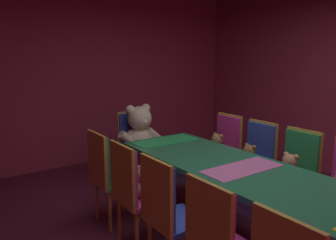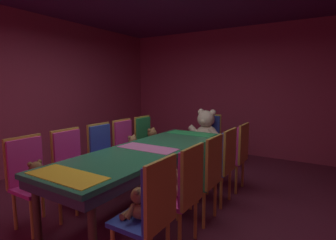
{
  "view_description": "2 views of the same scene",
  "coord_description": "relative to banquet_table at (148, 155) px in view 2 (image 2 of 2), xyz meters",
  "views": [
    {
      "loc": [
        -2.21,
        -1.99,
        1.75
      ],
      "look_at": [
        -0.03,
        1.11,
        1.01
      ],
      "focal_mm": 36.42,
      "sensor_mm": 36.0,
      "label": 1
    },
    {
      "loc": [
        1.94,
        -2.62,
        1.53
      ],
      "look_at": [
        -0.21,
        0.82,
        0.99
      ],
      "focal_mm": 28.07,
      "sensor_mm": 36.0,
      "label": 2
    }
  ],
  "objects": [
    {
      "name": "chair_left_3",
      "position": [
        -0.84,
        0.54,
        -0.06
      ],
      "size": [
        0.42,
        0.41,
        0.98
      ],
      "color": "#CC338C",
      "rests_on": "ground_plane"
    },
    {
      "name": "teddy_left_3",
      "position": [
        -0.7,
        0.54,
        -0.07
      ],
      "size": [
        0.24,
        0.3,
        0.29
      ],
      "color": "#9E7247",
      "rests_on": "chair_left_3"
    },
    {
      "name": "chair_right_0",
      "position": [
        0.81,
        -1.04,
        -0.06
      ],
      "size": [
        0.42,
        0.41,
        0.98
      ],
      "rotation": [
        0.0,
        0.0,
        3.14
      ],
      "color": "#2D47B2",
      "rests_on": "ground_plane"
    },
    {
      "name": "king_teddy_bear",
      "position": [
        0.0,
        1.8,
        0.07
      ],
      "size": [
        0.68,
        0.52,
        0.64
      ],
      "rotation": [
        0.0,
        0.0,
        -1.57
      ],
      "color": "beige",
      "rests_on": "throne_chair"
    },
    {
      "name": "chair_left_1",
      "position": [
        -0.82,
        -0.54,
        -0.06
      ],
      "size": [
        0.42,
        0.41,
        0.98
      ],
      "color": "#CC338C",
      "rests_on": "ground_plane"
    },
    {
      "name": "chair_right_2",
      "position": [
        0.82,
        -0.01,
        -0.06
      ],
      "size": [
        0.42,
        0.41,
        0.98
      ],
      "rotation": [
        0.0,
        0.0,
        3.14
      ],
      "color": "#268C4C",
      "rests_on": "ground_plane"
    },
    {
      "name": "ground_plane",
      "position": [
        0.0,
        0.0,
        -0.66
      ],
      "size": [
        7.9,
        7.9,
        0.0
      ],
      "primitive_type": "plane",
      "color": "#591E33"
    },
    {
      "name": "teddy_left_4",
      "position": [
        -0.69,
        1.08,
        -0.06
      ],
      "size": [
        0.27,
        0.35,
        0.33
      ],
      "color": "olive",
      "rests_on": "chair_left_4"
    },
    {
      "name": "chair_left_4",
      "position": [
        -0.84,
        1.08,
        -0.06
      ],
      "size": [
        0.42,
        0.41,
        0.98
      ],
      "color": "#268C4C",
      "rests_on": "ground_plane"
    },
    {
      "name": "wall_back",
      "position": [
        0.0,
        3.2,
        0.74
      ],
      "size": [
        5.2,
        0.12,
        2.8
      ],
      "primitive_type": "cube",
      "color": "#99334C",
      "rests_on": "ground_plane"
    },
    {
      "name": "chair_left_2",
      "position": [
        -0.83,
        0.02,
        -0.06
      ],
      "size": [
        0.42,
        0.41,
        0.98
      ],
      "color": "#2D47B2",
      "rests_on": "ground_plane"
    },
    {
      "name": "chair_right_4",
      "position": [
        0.83,
        1.07,
        -0.06
      ],
      "size": [
        0.42,
        0.41,
        0.98
      ],
      "rotation": [
        0.0,
        0.0,
        3.14
      ],
      "color": "#CC338C",
      "rests_on": "ground_plane"
    },
    {
      "name": "wall_left",
      "position": [
        -2.6,
        0.0,
        0.74
      ],
      "size": [
        0.12,
        6.4,
        2.8
      ],
      "primitive_type": "cube",
      "color": "#99334C",
      "rests_on": "ground_plane"
    },
    {
      "name": "teddy_right_1",
      "position": [
        0.68,
        -0.54,
        -0.08
      ],
      "size": [
        0.22,
        0.28,
        0.26
      ],
      "rotation": [
        0.0,
        0.0,
        3.14
      ],
      "color": "#9E7247",
      "rests_on": "chair_right_1"
    },
    {
      "name": "teddy_right_3",
      "position": [
        0.67,
        0.52,
        -0.07
      ],
      "size": [
        0.23,
        0.3,
        0.29
      ],
      "rotation": [
        0.0,
        0.0,
        3.14
      ],
      "color": "olive",
      "rests_on": "chair_right_3"
    },
    {
      "name": "teddy_left_0",
      "position": [
        -0.66,
        -1.09,
        -0.08
      ],
      "size": [
        0.23,
        0.3,
        0.28
      ],
      "color": "brown",
      "rests_on": "chair_left_0"
    },
    {
      "name": "teddy_right_4",
      "position": [
        0.69,
        1.07,
        -0.07
      ],
      "size": [
        0.25,
        0.32,
        0.3
      ],
      "rotation": [
        0.0,
        0.0,
        3.14
      ],
      "color": "#9E7247",
      "rests_on": "chair_right_4"
    },
    {
      "name": "teddy_right_2",
      "position": [
        0.68,
        -0.01,
        -0.06
      ],
      "size": [
        0.25,
        0.33,
        0.31
      ],
      "rotation": [
        0.0,
        0.0,
        3.14
      ],
      "color": "tan",
      "rests_on": "chair_right_2"
    },
    {
      "name": "chair_right_3",
      "position": [
        0.82,
        0.52,
        -0.06
      ],
      "size": [
        0.42,
        0.41,
        0.98
      ],
      "rotation": [
        0.0,
        0.0,
        3.14
      ],
      "color": "#2D47B2",
      "rests_on": "ground_plane"
    },
    {
      "name": "banquet_table",
      "position": [
        0.0,
        0.0,
        0.0
      ],
      "size": [
        0.9,
        2.84,
        0.75
      ],
      "color": "#26724C",
      "rests_on": "ground_plane"
    },
    {
      "name": "chair_right_1",
      "position": [
        0.83,
        -0.54,
        -0.06
      ],
      "size": [
        0.42,
        0.41,
        0.98
      ],
      "rotation": [
        0.0,
        0.0,
        3.14
      ],
      "color": "#CC338C",
      "rests_on": "ground_plane"
    },
    {
      "name": "chair_left_0",
      "position": [
        -0.8,
        -1.09,
        -0.06
      ],
      "size": [
        0.42,
        0.41,
        0.98
      ],
      "color": "#CC338C",
      "rests_on": "ground_plane"
    },
    {
      "name": "teddy_right_0",
      "position": [
        0.67,
        -1.04,
        -0.08
      ],
      "size": [
        0.22,
        0.28,
        0.27
      ],
      "rotation": [
        0.0,
        0.0,
        3.14
      ],
      "color": "brown",
      "rests_on": "chair_right_0"
    },
    {
      "name": "throne_chair",
      "position": [
        0.0,
        1.96,
        -0.06
      ],
      "size": [
        0.41,
        0.42,
        0.98
      ],
      "rotation": [
        0.0,
        0.0,
        -1.57
      ],
      "color": "#2D47B2",
      "rests_on": "ground_plane"
    }
  ]
}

